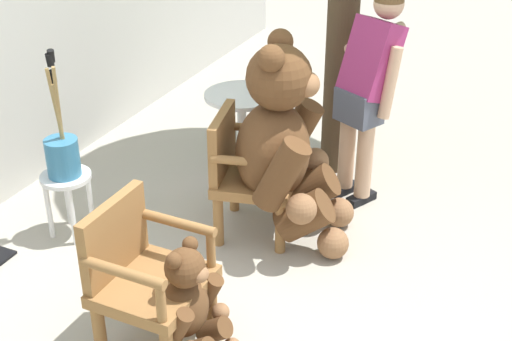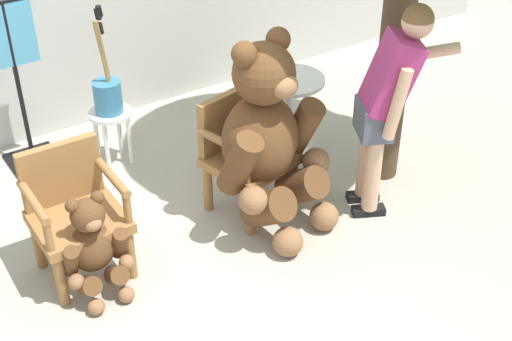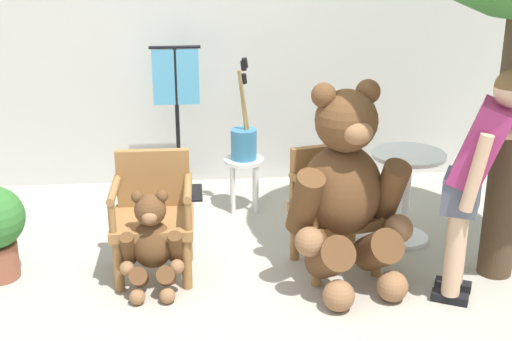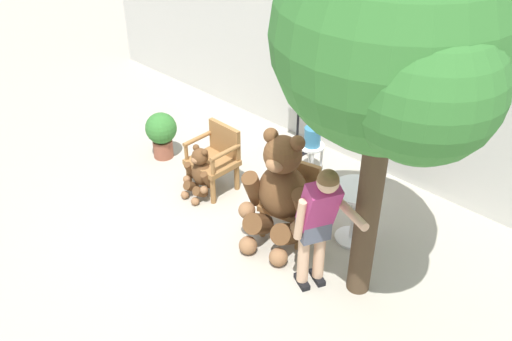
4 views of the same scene
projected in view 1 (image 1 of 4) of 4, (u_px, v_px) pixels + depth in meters
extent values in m
plane|color=#A8A091|center=(280.00, 299.00, 4.31)|extent=(60.00, 60.00, 0.00)
cube|color=olive|center=(154.00, 286.00, 3.77)|extent=(0.57, 0.53, 0.07)
cylinder|color=olive|center=(211.00, 305.00, 3.97)|extent=(0.07, 0.07, 0.37)
cylinder|color=olive|center=(100.00, 333.00, 3.77)|extent=(0.07, 0.07, 0.37)
cylinder|color=olive|center=(148.00, 285.00, 4.13)|extent=(0.07, 0.07, 0.37)
cube|color=olive|center=(114.00, 237.00, 3.74)|extent=(0.52, 0.07, 0.42)
cylinder|color=olive|center=(123.00, 272.00, 3.45)|extent=(0.06, 0.48, 0.06)
cylinder|color=olive|center=(161.00, 302.00, 3.42)|extent=(0.05, 0.05, 0.22)
cylinder|color=olive|center=(176.00, 222.00, 3.84)|extent=(0.06, 0.48, 0.06)
cylinder|color=olive|center=(211.00, 249.00, 3.82)|extent=(0.05, 0.05, 0.22)
cube|color=olive|center=(256.00, 179.00, 4.80)|extent=(0.66, 0.63, 0.07)
cylinder|color=olive|center=(280.00, 228.00, 4.67)|extent=(0.07, 0.07, 0.37)
cylinder|color=olive|center=(292.00, 193.00, 5.06)|extent=(0.07, 0.07, 0.37)
cylinder|color=olive|center=(218.00, 221.00, 4.74)|extent=(0.07, 0.07, 0.37)
cylinder|color=olive|center=(234.00, 187.00, 5.14)|extent=(0.07, 0.07, 0.37)
cube|color=olive|center=(222.00, 143.00, 4.72)|extent=(0.52, 0.18, 0.42)
cylinder|color=olive|center=(248.00, 162.00, 4.46)|extent=(0.16, 0.48, 0.06)
cylinder|color=olive|center=(281.00, 181.00, 4.48)|extent=(0.05, 0.05, 0.22)
cylinder|color=olive|center=(264.00, 129.00, 4.89)|extent=(0.16, 0.48, 0.06)
cylinder|color=olive|center=(293.00, 146.00, 4.91)|extent=(0.05, 0.05, 0.22)
ellipsoid|color=brown|center=(273.00, 151.00, 4.64)|extent=(0.67, 0.60, 0.66)
sphere|color=brown|center=(279.00, 78.00, 4.40)|extent=(0.42, 0.42, 0.42)
ellipsoid|color=#8C603D|center=(307.00, 85.00, 4.38)|extent=(0.23, 0.20, 0.15)
sphere|color=black|center=(308.00, 83.00, 4.37)|extent=(0.06, 0.06, 0.06)
sphere|color=brown|center=(271.00, 58.00, 4.18)|extent=(0.17, 0.17, 0.17)
sphere|color=brown|center=(280.00, 42.00, 4.45)|extent=(0.17, 0.17, 0.17)
cylinder|color=brown|center=(281.00, 175.00, 4.36)|extent=(0.27, 0.40, 0.50)
sphere|color=#8C603D|center=(301.00, 209.00, 4.43)|extent=(0.20, 0.20, 0.20)
cylinder|color=brown|center=(297.00, 132.00, 4.89)|extent=(0.27, 0.40, 0.50)
sphere|color=#8C603D|center=(315.00, 162.00, 4.99)|extent=(0.20, 0.20, 0.20)
cylinder|color=brown|center=(304.00, 216.00, 4.62)|extent=(0.33, 0.45, 0.39)
sphere|color=#8C603D|center=(333.00, 243.00, 4.65)|extent=(0.21, 0.21, 0.21)
cylinder|color=brown|center=(311.00, 189.00, 4.92)|extent=(0.33, 0.45, 0.39)
sphere|color=#8C603D|center=(339.00, 213.00, 4.99)|extent=(0.21, 0.21, 0.21)
ellipsoid|color=brown|center=(185.00, 307.00, 3.74)|extent=(0.30, 0.25, 0.34)
sphere|color=brown|center=(185.00, 268.00, 3.61)|extent=(0.21, 0.21, 0.21)
ellipsoid|color=#8C603D|center=(201.00, 275.00, 3.58)|extent=(0.10, 0.08, 0.08)
sphere|color=black|center=(201.00, 274.00, 3.58)|extent=(0.03, 0.03, 0.03)
sphere|color=brown|center=(174.00, 261.00, 3.51)|extent=(0.08, 0.08, 0.08)
sphere|color=brown|center=(190.00, 244.00, 3.63)|extent=(0.08, 0.08, 0.08)
cylinder|color=brown|center=(178.00, 328.00, 3.59)|extent=(0.10, 0.19, 0.25)
cylinder|color=brown|center=(208.00, 293.00, 3.84)|extent=(0.10, 0.19, 0.25)
sphere|color=#8C603D|center=(221.00, 312.00, 3.87)|extent=(0.10, 0.10, 0.10)
cylinder|color=brown|center=(214.00, 330.00, 3.85)|extent=(0.13, 0.21, 0.20)
cube|color=black|center=(361.00, 198.00, 5.31)|extent=(0.25, 0.19, 0.06)
cylinder|color=tan|center=(366.00, 145.00, 5.10)|extent=(0.12, 0.12, 0.82)
cube|color=black|center=(344.00, 189.00, 5.43)|extent=(0.25, 0.19, 0.06)
cylinder|color=tan|center=(348.00, 137.00, 5.22)|extent=(0.12, 0.12, 0.82)
cube|color=#4C5160|center=(359.00, 105.00, 5.03)|extent=(0.33, 0.37, 0.24)
cube|color=#9E2D66|center=(371.00, 59.00, 4.92)|extent=(0.47, 0.45, 0.58)
sphere|color=tan|center=(389.00, 4.00, 4.82)|extent=(0.21, 0.21, 0.21)
sphere|color=brown|center=(389.00, 1.00, 4.81)|extent=(0.21, 0.21, 0.21)
cylinder|color=tan|center=(376.00, 38.00, 5.16)|extent=(0.54, 0.33, 0.15)
cylinder|color=tan|center=(390.00, 83.00, 4.85)|extent=(0.18, 0.15, 0.51)
cylinder|color=white|center=(66.00, 177.00, 4.74)|extent=(0.34, 0.34, 0.03)
cylinder|color=white|center=(67.00, 197.00, 4.96)|extent=(0.04, 0.04, 0.43)
cylinder|color=white|center=(49.00, 210.00, 4.80)|extent=(0.04, 0.04, 0.43)
cylinder|color=white|center=(91.00, 203.00, 4.89)|extent=(0.04, 0.04, 0.43)
cylinder|color=white|center=(73.00, 217.00, 4.73)|extent=(0.04, 0.04, 0.43)
cylinder|color=teal|center=(63.00, 157.00, 4.67)|extent=(0.22, 0.22, 0.26)
cylinder|color=#997A47|center=(59.00, 115.00, 4.53)|extent=(0.12, 0.12, 0.70)
cylinder|color=black|center=(51.00, 56.00, 4.34)|extent=(0.06, 0.05, 0.09)
cylinder|color=#997A47|center=(60.00, 125.00, 4.56)|extent=(0.08, 0.05, 0.58)
cylinder|color=black|center=(53.00, 76.00, 4.40)|extent=(0.05, 0.05, 0.09)
cylinder|color=#997A47|center=(58.00, 117.00, 4.53)|extent=(0.10, 0.03, 0.68)
cylinder|color=black|center=(50.00, 60.00, 4.35)|extent=(0.05, 0.04, 0.08)
cylinder|color=white|center=(241.00, 95.00, 5.31)|extent=(0.56, 0.56, 0.03)
cylinder|color=white|center=(242.00, 139.00, 5.48)|extent=(0.07, 0.07, 0.69)
cylinder|color=white|center=(242.00, 176.00, 5.64)|extent=(0.40, 0.40, 0.03)
cylinder|color=#473523|center=(342.00, 34.00, 5.29)|extent=(0.24, 0.24, 2.23)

